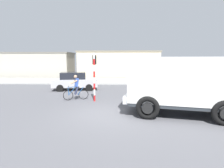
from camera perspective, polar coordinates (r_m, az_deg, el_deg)
ground_plane at (r=9.58m, az=-2.26°, el=-9.20°), size 120.00×120.00×0.00m
sidewalk_far at (r=22.42m, az=0.22°, el=0.90°), size 80.00×5.00×0.16m
truck_foreground at (r=9.80m, az=21.04°, el=0.65°), size 5.83×3.69×2.90m
cyclist at (r=12.73m, az=-11.22°, el=-1.06°), size 1.65×0.70×1.72m
traffic_light_pole at (r=12.10m, az=-5.55°, el=4.32°), size 0.24×0.43×3.20m
car_red_near at (r=16.95m, az=-11.62°, el=0.97°), size 4.24×2.39×1.60m
car_white_mid at (r=15.72m, az=25.26°, el=-0.16°), size 4.24×2.41×1.60m
pedestrian_near_kerb at (r=19.00m, az=18.12°, el=1.56°), size 0.34×0.22×1.62m
building_corner_left at (r=31.01m, az=-22.84°, el=5.59°), size 11.52×5.11×3.78m
building_mid_block at (r=27.83m, az=2.02°, el=6.15°), size 11.82×5.21×3.93m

